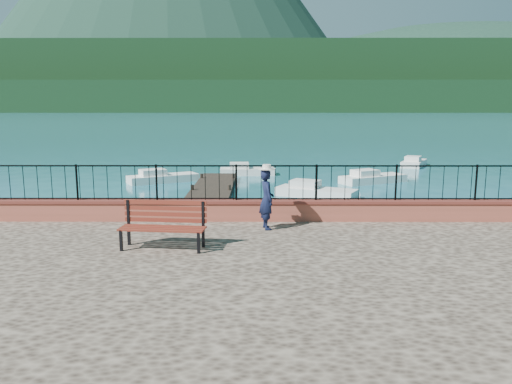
{
  "coord_description": "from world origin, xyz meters",
  "views": [
    {
      "loc": [
        0.3,
        -9.86,
        4.38
      ],
      "look_at": [
        0.25,
        2.0,
        2.3
      ],
      "focal_mm": 35.0,
      "sensor_mm": 36.0,
      "label": 1
    }
  ],
  "objects_px": {
    "boat_0": "(40,216)",
    "boat_4": "(247,169)",
    "park_bench": "(163,235)",
    "person": "(267,199)",
    "boat_3": "(163,175)",
    "boat_1": "(316,189)",
    "boat_2": "(373,176)",
    "boat_5": "(414,161)"
  },
  "relations": [
    {
      "from": "boat_0",
      "to": "boat_4",
      "type": "xyz_separation_m",
      "value": [
        7.26,
        13.66,
        0.0
      ]
    },
    {
      "from": "park_bench",
      "to": "boat_0",
      "type": "bearing_deg",
      "value": 136.16
    },
    {
      "from": "person",
      "to": "boat_3",
      "type": "xyz_separation_m",
      "value": [
        -5.68,
        15.71,
        -1.58
      ]
    },
    {
      "from": "park_bench",
      "to": "boat_1",
      "type": "height_order",
      "value": "park_bench"
    },
    {
      "from": "boat_0",
      "to": "boat_1",
      "type": "xyz_separation_m",
      "value": [
        10.74,
        5.95,
        0.0
      ]
    },
    {
      "from": "boat_3",
      "to": "boat_4",
      "type": "height_order",
      "value": "same"
    },
    {
      "from": "boat_4",
      "to": "boat_0",
      "type": "bearing_deg",
      "value": -120.83
    },
    {
      "from": "boat_3",
      "to": "boat_4",
      "type": "relative_size",
      "value": 1.16
    },
    {
      "from": "park_bench",
      "to": "boat_4",
      "type": "height_order",
      "value": "park_bench"
    },
    {
      "from": "boat_3",
      "to": "park_bench",
      "type": "bearing_deg",
      "value": -108.14
    },
    {
      "from": "boat_1",
      "to": "park_bench",
      "type": "bearing_deg",
      "value": -84.07
    },
    {
      "from": "boat_2",
      "to": "boat_4",
      "type": "height_order",
      "value": "same"
    },
    {
      "from": "park_bench",
      "to": "boat_5",
      "type": "xyz_separation_m",
      "value": [
        13.4,
        25.08,
        -1.11
      ]
    },
    {
      "from": "boat_3",
      "to": "boat_5",
      "type": "height_order",
      "value": "same"
    },
    {
      "from": "boat_0",
      "to": "boat_5",
      "type": "bearing_deg",
      "value": 36.39
    },
    {
      "from": "boat_0",
      "to": "boat_3",
      "type": "bearing_deg",
      "value": 69.85
    },
    {
      "from": "person",
      "to": "boat_5",
      "type": "relative_size",
      "value": 0.47
    },
    {
      "from": "park_bench",
      "to": "boat_3",
      "type": "distance_m",
      "value": 17.88
    },
    {
      "from": "person",
      "to": "boat_3",
      "type": "bearing_deg",
      "value": 5.76
    },
    {
      "from": "boat_1",
      "to": "person",
      "type": "bearing_deg",
      "value": -76.28
    },
    {
      "from": "boat_2",
      "to": "boat_0",
      "type": "bearing_deg",
      "value": -171.31
    },
    {
      "from": "boat_5",
      "to": "boat_1",
      "type": "bearing_deg",
      "value": 172.7
    },
    {
      "from": "park_bench",
      "to": "boat_4",
      "type": "xyz_separation_m",
      "value": [
        1.44,
        20.58,
        -1.11
      ]
    },
    {
      "from": "boat_2",
      "to": "boat_1",
      "type": "bearing_deg",
      "value": -156.99
    },
    {
      "from": "boat_1",
      "to": "boat_4",
      "type": "bearing_deg",
      "value": 141.17
    },
    {
      "from": "person",
      "to": "boat_0",
      "type": "xyz_separation_m",
      "value": [
        -8.16,
        5.1,
        -1.58
      ]
    },
    {
      "from": "boat_2",
      "to": "park_bench",
      "type": "bearing_deg",
      "value": -143.66
    },
    {
      "from": "person",
      "to": "boat_2",
      "type": "height_order",
      "value": "person"
    },
    {
      "from": "boat_3",
      "to": "boat_2",
      "type": "bearing_deg",
      "value": -29.7
    },
    {
      "from": "park_bench",
      "to": "boat_4",
      "type": "distance_m",
      "value": 20.66
    },
    {
      "from": "boat_0",
      "to": "boat_4",
      "type": "relative_size",
      "value": 1.23
    },
    {
      "from": "boat_1",
      "to": "boat_3",
      "type": "bearing_deg",
      "value": 177.4
    },
    {
      "from": "person",
      "to": "boat_1",
      "type": "distance_m",
      "value": 11.45
    },
    {
      "from": "park_bench",
      "to": "boat_2",
      "type": "bearing_deg",
      "value": 69.5
    },
    {
      "from": "boat_0",
      "to": "boat_5",
      "type": "height_order",
      "value": "same"
    },
    {
      "from": "boat_4",
      "to": "boat_5",
      "type": "bearing_deg",
      "value": 17.8
    },
    {
      "from": "boat_1",
      "to": "boat_4",
      "type": "distance_m",
      "value": 8.46
    },
    {
      "from": "boat_4",
      "to": "boat_1",
      "type": "bearing_deg",
      "value": -68.54
    },
    {
      "from": "person",
      "to": "park_bench",
      "type": "bearing_deg",
      "value": 113.73
    },
    {
      "from": "boat_1",
      "to": "boat_4",
      "type": "relative_size",
      "value": 1.12
    },
    {
      "from": "boat_2",
      "to": "person",
      "type": "bearing_deg",
      "value": -139.29
    },
    {
      "from": "boat_3",
      "to": "person",
      "type": "bearing_deg",
      "value": -99.05
    }
  ]
}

